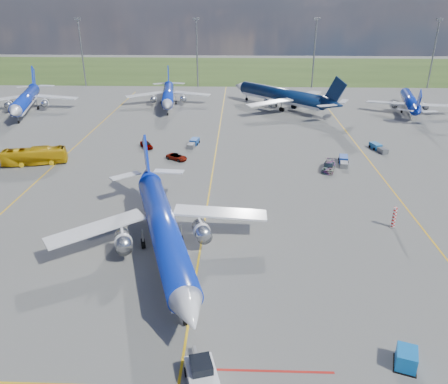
{
  "coord_description": "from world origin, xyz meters",
  "views": [
    {
      "loc": [
        4.61,
        -45.64,
        28.98
      ],
      "look_at": [
        2.69,
        10.1,
        4.0
      ],
      "focal_mm": 35.0,
      "sensor_mm": 36.0,
      "label": 1
    }
  ],
  "objects_px": {
    "baggage_tug_w": "(344,161)",
    "baggage_tug_e": "(378,148)",
    "warning_post": "(394,217)",
    "bg_jet_nw": "(28,112)",
    "bg_jet_nnw": "(169,106)",
    "uld_container": "(406,358)",
    "bg_jet_n": "(280,108)",
    "bg_jet_ne": "(408,111)",
    "service_car_b": "(177,157)",
    "pushback_tug": "(202,378)",
    "main_airliner": "(165,255)",
    "baggage_tug_c": "(193,143)",
    "service_car_c": "(329,166)",
    "service_car_a": "(146,145)",
    "apron_bus": "(34,156)"
  },
  "relations": [
    {
      "from": "baggage_tug_w",
      "to": "service_car_c",
      "type": "bearing_deg",
      "value": -124.84
    },
    {
      "from": "service_car_a",
      "to": "baggage_tug_e",
      "type": "bearing_deg",
      "value": -30.42
    },
    {
      "from": "bg_jet_nnw",
      "to": "uld_container",
      "type": "relative_size",
      "value": 16.61
    },
    {
      "from": "uld_container",
      "to": "service_car_b",
      "type": "bearing_deg",
      "value": 136.2
    },
    {
      "from": "bg_jet_nnw",
      "to": "service_car_b",
      "type": "height_order",
      "value": "bg_jet_nnw"
    },
    {
      "from": "uld_container",
      "to": "service_car_c",
      "type": "distance_m",
      "value": 46.44
    },
    {
      "from": "uld_container",
      "to": "service_car_b",
      "type": "height_order",
      "value": "uld_container"
    },
    {
      "from": "warning_post",
      "to": "uld_container",
      "type": "bearing_deg",
      "value": -105.26
    },
    {
      "from": "service_car_a",
      "to": "pushback_tug",
      "type": "bearing_deg",
      "value": -105.3
    },
    {
      "from": "bg_jet_nnw",
      "to": "baggage_tug_e",
      "type": "distance_m",
      "value": 62.72
    },
    {
      "from": "uld_container",
      "to": "service_car_a",
      "type": "bearing_deg",
      "value": 138.95
    },
    {
      "from": "bg_jet_ne",
      "to": "uld_container",
      "type": "distance_m",
      "value": 98.1
    },
    {
      "from": "bg_jet_nnw",
      "to": "service_car_c",
      "type": "relative_size",
      "value": 6.64
    },
    {
      "from": "uld_container",
      "to": "baggage_tug_e",
      "type": "bearing_deg",
      "value": 95.01
    },
    {
      "from": "bg_jet_nnw",
      "to": "service_car_b",
      "type": "xyz_separation_m",
      "value": [
        8.56,
        -46.04,
        0.6
      ]
    },
    {
      "from": "bg_jet_n",
      "to": "service_car_c",
      "type": "bearing_deg",
      "value": 51.89
    },
    {
      "from": "baggage_tug_w",
      "to": "baggage_tug_e",
      "type": "height_order",
      "value": "baggage_tug_w"
    },
    {
      "from": "warning_post",
      "to": "bg_jet_nw",
      "type": "xyz_separation_m",
      "value": [
        -79.61,
        63.35,
        -1.5
      ]
    },
    {
      "from": "warning_post",
      "to": "bg_jet_ne",
      "type": "distance_m",
      "value": 72.26
    },
    {
      "from": "warning_post",
      "to": "bg_jet_n",
      "type": "bearing_deg",
      "value": 97.75
    },
    {
      "from": "main_airliner",
      "to": "warning_post",
      "type": "bearing_deg",
      "value": -2.35
    },
    {
      "from": "service_car_c",
      "to": "baggage_tug_e",
      "type": "distance_m",
      "value": 17.18
    },
    {
      "from": "apron_bus",
      "to": "baggage_tug_c",
      "type": "bearing_deg",
      "value": -80.64
    },
    {
      "from": "uld_container",
      "to": "baggage_tug_w",
      "type": "bearing_deg",
      "value": 102.55
    },
    {
      "from": "uld_container",
      "to": "baggage_tug_c",
      "type": "height_order",
      "value": "uld_container"
    },
    {
      "from": "baggage_tug_w",
      "to": "warning_post",
      "type": "bearing_deg",
      "value": -76.94
    },
    {
      "from": "bg_jet_nw",
      "to": "main_airliner",
      "type": "distance_m",
      "value": 86.9
    },
    {
      "from": "warning_post",
      "to": "baggage_tug_c",
      "type": "bearing_deg",
      "value": 131.41
    },
    {
      "from": "bg_jet_n",
      "to": "bg_jet_ne",
      "type": "relative_size",
      "value": 1.29
    },
    {
      "from": "warning_post",
      "to": "bg_jet_ne",
      "type": "relative_size",
      "value": 0.09
    },
    {
      "from": "bg_jet_n",
      "to": "pushback_tug",
      "type": "height_order",
      "value": "bg_jet_n"
    },
    {
      "from": "service_car_b",
      "to": "service_car_c",
      "type": "distance_m",
      "value": 28.82
    },
    {
      "from": "uld_container",
      "to": "apron_bus",
      "type": "xyz_separation_m",
      "value": [
        -52.89,
        47.68,
        0.79
      ]
    },
    {
      "from": "uld_container",
      "to": "service_car_a",
      "type": "xyz_separation_m",
      "value": [
        -33.85,
        58.21,
        -0.12
      ]
    },
    {
      "from": "bg_jet_n",
      "to": "apron_bus",
      "type": "relative_size",
      "value": 3.54
    },
    {
      "from": "warning_post",
      "to": "baggage_tug_e",
      "type": "distance_m",
      "value": 34.17
    },
    {
      "from": "bg_jet_n",
      "to": "main_airliner",
      "type": "distance_m",
      "value": 80.87
    },
    {
      "from": "warning_post",
      "to": "baggage_tug_e",
      "type": "bearing_deg",
      "value": 77.38
    },
    {
      "from": "bg_jet_nw",
      "to": "service_car_c",
      "type": "distance_m",
      "value": 85.71
    },
    {
      "from": "bg_jet_nw",
      "to": "pushback_tug",
      "type": "distance_m",
      "value": 106.7
    },
    {
      "from": "bg_jet_ne",
      "to": "apron_bus",
      "type": "xyz_separation_m",
      "value": [
        -85.3,
        -44.91,
        1.62
      ]
    },
    {
      "from": "main_airliner",
      "to": "baggage_tug_w",
      "type": "bearing_deg",
      "value": 31.49
    },
    {
      "from": "bg_jet_n",
      "to": "pushback_tug",
      "type": "relative_size",
      "value": 6.43
    },
    {
      "from": "bg_jet_nw",
      "to": "bg_jet_n",
      "type": "xyz_separation_m",
      "value": [
        70.07,
        6.71,
        0.0
      ]
    },
    {
      "from": "apron_bus",
      "to": "baggage_tug_c",
      "type": "distance_m",
      "value": 31.34
    },
    {
      "from": "pushback_tug",
      "to": "service_car_b",
      "type": "xyz_separation_m",
      "value": [
        -9.29,
        53.74,
        -0.26
      ]
    },
    {
      "from": "bg_jet_nnw",
      "to": "pushback_tug",
      "type": "xyz_separation_m",
      "value": [
        17.85,
        -99.78,
        0.86
      ]
    },
    {
      "from": "baggage_tug_e",
      "to": "warning_post",
      "type": "bearing_deg",
      "value": -118.29
    },
    {
      "from": "bg_jet_ne",
      "to": "uld_container",
      "type": "height_order",
      "value": "bg_jet_ne"
    },
    {
      "from": "bg_jet_ne",
      "to": "pushback_tug",
      "type": "xyz_separation_m",
      "value": [
        -49.61,
        -95.29,
        0.86
      ]
    }
  ]
}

